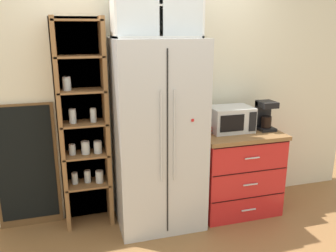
% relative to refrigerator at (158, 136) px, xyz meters
% --- Properties ---
extents(ground_plane, '(10.62, 10.62, 0.00)m').
position_rel_refrigerator_xyz_m(ground_plane, '(-0.00, -0.03, -0.93)').
color(ground_plane, olive).
extents(wall_back_cream, '(4.93, 0.10, 2.55)m').
position_rel_refrigerator_xyz_m(wall_back_cream, '(-0.00, 0.37, 0.35)').
color(wall_back_cream, silver).
rests_on(wall_back_cream, ground).
extents(refrigerator, '(0.83, 0.66, 1.86)m').
position_rel_refrigerator_xyz_m(refrigerator, '(0.00, 0.00, 0.00)').
color(refrigerator, silver).
rests_on(refrigerator, ground).
extents(pantry_shelf_column, '(0.51, 0.32, 2.05)m').
position_rel_refrigerator_xyz_m(pantry_shelf_column, '(-0.69, 0.24, 0.11)').
color(pantry_shelf_column, brown).
rests_on(pantry_shelf_column, ground).
extents(counter_cabinet, '(0.87, 0.64, 0.89)m').
position_rel_refrigerator_xyz_m(counter_cabinet, '(0.88, 0.02, -0.48)').
color(counter_cabinet, red).
rests_on(counter_cabinet, ground).
extents(microwave, '(0.44, 0.33, 0.26)m').
position_rel_refrigerator_xyz_m(microwave, '(0.80, 0.07, 0.10)').
color(microwave, silver).
rests_on(microwave, counter_cabinet).
extents(coffee_maker, '(0.17, 0.20, 0.31)m').
position_rel_refrigerator_xyz_m(coffee_maker, '(1.18, 0.02, 0.12)').
color(coffee_maker, black).
rests_on(coffee_maker, counter_cabinet).
extents(mug_red, '(0.12, 0.09, 0.08)m').
position_rel_refrigerator_xyz_m(mug_red, '(0.52, 0.03, 0.01)').
color(mug_red, red).
rests_on(mug_red, counter_cabinet).
extents(mug_navy, '(0.11, 0.07, 0.09)m').
position_rel_refrigerator_xyz_m(mug_navy, '(0.88, -0.02, 0.01)').
color(mug_navy, navy).
rests_on(mug_navy, counter_cabinet).
extents(bottle_cobalt, '(0.06, 0.06, 0.25)m').
position_rel_refrigerator_xyz_m(bottle_cobalt, '(0.88, 0.03, 0.07)').
color(bottle_cobalt, navy).
rests_on(bottle_cobalt, counter_cabinet).
extents(upper_cabinet, '(0.80, 0.32, 0.55)m').
position_rel_refrigerator_xyz_m(upper_cabinet, '(-0.00, 0.05, 1.20)').
color(upper_cabinet, silver).
rests_on(upper_cabinet, refrigerator).
extents(chalkboard_menu, '(0.60, 0.04, 1.26)m').
position_rel_refrigerator_xyz_m(chalkboard_menu, '(-1.26, 0.30, -0.29)').
color(chalkboard_menu, brown).
rests_on(chalkboard_menu, ground).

